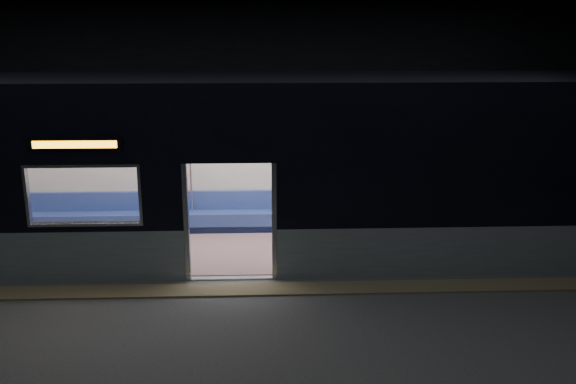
{
  "coord_description": "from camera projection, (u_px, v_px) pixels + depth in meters",
  "views": [
    {
      "loc": [
        0.57,
        -8.77,
        4.15
      ],
      "look_at": [
        1.02,
        2.3,
        1.21
      ],
      "focal_mm": 38.0,
      "sensor_mm": 36.0,
      "label": 1
    }
  ],
  "objects": [
    {
      "name": "station_envelope",
      "position": [
        222.0,
        66.0,
        8.58
      ],
      "size": [
        24.0,
        14.0,
        5.0
      ],
      "color": "black",
      "rests_on": "station_floor"
    },
    {
      "name": "tactile_strip",
      "position": [
        230.0,
        290.0,
        10.04
      ],
      "size": [
        22.8,
        0.5,
        0.03
      ],
      "primitive_type": "cube",
      "color": "#8C7F59",
      "rests_on": "station_floor"
    },
    {
      "name": "metro_car",
      "position": [
        233.0,
        157.0,
        11.5
      ],
      "size": [
        18.0,
        3.04,
        3.35
      ],
      "color": "#8DA2A9",
      "rests_on": "station_floor"
    },
    {
      "name": "handbag",
      "position": [
        168.0,
        206.0,
        12.51
      ],
      "size": [
        0.3,
        0.28,
        0.12
      ],
      "primitive_type": "cube",
      "rotation": [
        0.0,
        0.0,
        0.39
      ],
      "color": "black",
      "rests_on": "passenger"
    },
    {
      "name": "station_floor",
      "position": [
        229.0,
        305.0,
        9.52
      ],
      "size": [
        24.0,
        14.0,
        0.01
      ],
      "primitive_type": "cube",
      "color": "#47494C",
      "rests_on": "ground"
    },
    {
      "name": "transit_map",
      "position": [
        457.0,
        161.0,
        13.06
      ],
      "size": [
        0.89,
        0.03,
        0.58
      ],
      "primitive_type": "cube",
      "color": "white",
      "rests_on": "metro_car"
    },
    {
      "name": "passenger",
      "position": [
        169.0,
        198.0,
        12.69
      ],
      "size": [
        0.38,
        0.65,
        1.32
      ],
      "rotation": [
        0.0,
        0.0,
        -0.06
      ],
      "color": "black",
      "rests_on": "metro_car"
    }
  ]
}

